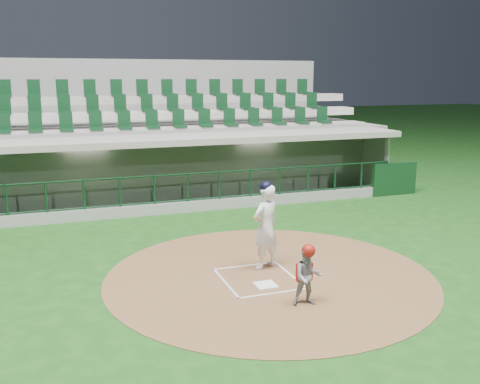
# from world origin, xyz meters

# --- Properties ---
(ground) EXTENTS (120.00, 120.00, 0.00)m
(ground) POSITION_xyz_m (0.00, 0.00, 0.00)
(ground) COLOR #144112
(ground) RESTS_ON ground
(dirt_circle) EXTENTS (7.20, 7.20, 0.01)m
(dirt_circle) POSITION_xyz_m (0.30, -0.20, 0.01)
(dirt_circle) COLOR brown
(dirt_circle) RESTS_ON ground
(home_plate) EXTENTS (0.43, 0.43, 0.02)m
(home_plate) POSITION_xyz_m (0.00, -0.70, 0.02)
(home_plate) COLOR white
(home_plate) RESTS_ON dirt_circle
(batter_box_chalk) EXTENTS (1.55, 1.80, 0.01)m
(batter_box_chalk) POSITION_xyz_m (0.00, -0.30, 0.02)
(batter_box_chalk) COLOR silver
(batter_box_chalk) RESTS_ON ground
(dugout_structure) EXTENTS (16.40, 3.70, 3.00)m
(dugout_structure) POSITION_xyz_m (0.20, 7.84, 0.96)
(dugout_structure) COLOR slate
(dugout_structure) RESTS_ON ground
(seating_deck) EXTENTS (17.00, 6.72, 5.15)m
(seating_deck) POSITION_xyz_m (0.00, 10.91, 1.42)
(seating_deck) COLOR gray
(seating_deck) RESTS_ON ground
(batter) EXTENTS (0.96, 1.00, 2.02)m
(batter) POSITION_xyz_m (0.39, 0.30, 1.01)
(batter) COLOR white
(batter) RESTS_ON dirt_circle
(catcher) EXTENTS (0.63, 0.53, 1.21)m
(catcher) POSITION_xyz_m (0.39, -1.84, 0.61)
(catcher) COLOR gray
(catcher) RESTS_ON dirt_circle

